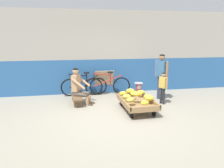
{
  "coord_description": "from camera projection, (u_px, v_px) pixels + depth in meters",
  "views": [
    {
      "loc": [
        -1.11,
        -5.07,
        2.09
      ],
      "look_at": [
        -0.09,
        0.7,
        0.75
      ],
      "focal_mm": 33.28,
      "sensor_mm": 36.0,
      "label": 1
    }
  ],
  "objects": [
    {
      "name": "banana_pile",
      "position": [
        136.0,
        95.0,
        5.91
      ],
      "size": [
        0.89,
        1.4,
        0.26
      ],
      "color": "yellow",
      "rests_on": "banana_cart"
    },
    {
      "name": "low_bench",
      "position": [
        77.0,
        97.0,
        6.63
      ],
      "size": [
        0.4,
        1.12,
        0.27
      ],
      "color": "brown",
      "rests_on": "ground"
    },
    {
      "name": "shopping_bag",
      "position": [
        140.0,
        101.0,
        6.47
      ],
      "size": [
        0.18,
        0.12,
        0.24
      ],
      "primitive_type": "cube",
      "color": "#3370B7",
      "rests_on": "ground"
    },
    {
      "name": "customer_child",
      "position": [
        163.0,
        85.0,
        6.47
      ],
      "size": [
        0.22,
        0.28,
        1.01
      ],
      "color": "#232328",
      "rests_on": "ground"
    },
    {
      "name": "customer_adult",
      "position": [
        161.0,
        72.0,
        6.88
      ],
      "size": [
        0.34,
        0.43,
        1.53
      ],
      "color": "#38425B",
      "rests_on": "ground"
    },
    {
      "name": "vendor_seated",
      "position": [
        79.0,
        86.0,
        6.53
      ],
      "size": [
        0.74,
        0.63,
        1.14
      ],
      "color": "tan",
      "rests_on": "ground"
    },
    {
      "name": "weighing_scale",
      "position": [
        139.0,
        87.0,
        6.92
      ],
      "size": [
        0.3,
        0.3,
        0.29
      ],
      "color": "#28282D",
      "rests_on": "plastic_crate"
    },
    {
      "name": "sign_board",
      "position": [
        104.0,
        82.0,
        7.82
      ],
      "size": [
        0.7,
        0.28,
        0.87
      ],
      "color": "#C6B289",
      "rests_on": "ground"
    },
    {
      "name": "bicycle_far_left",
      "position": [
        108.0,
        85.0,
        7.59
      ],
      "size": [
        1.66,
        0.48,
        0.86
      ],
      "color": "black",
      "rests_on": "ground"
    },
    {
      "name": "banana_cart",
      "position": [
        137.0,
        103.0,
        5.95
      ],
      "size": [
        0.9,
        1.47,
        0.36
      ],
      "color": "#99754C",
      "rests_on": "ground"
    },
    {
      "name": "plastic_crate",
      "position": [
        138.0,
        96.0,
        6.99
      ],
      "size": [
        0.36,
        0.28,
        0.3
      ],
      "color": "gold",
      "rests_on": "ground"
    },
    {
      "name": "back_wall",
      "position": [
        105.0,
        52.0,
        7.75
      ],
      "size": [
        16.0,
        0.3,
        3.03
      ],
      "color": "#2D609E",
      "rests_on": "ground"
    },
    {
      "name": "bicycle_near_left",
      "position": [
        84.0,
        86.0,
        7.48
      ],
      "size": [
        1.66,
        0.48,
        0.86
      ],
      "color": "black",
      "rests_on": "ground"
    },
    {
      "name": "ground_plane",
      "position": [
        120.0,
        117.0,
        5.52
      ],
      "size": [
        80.0,
        80.0,
        0.0
      ],
      "primitive_type": "plane",
      "color": "gray"
    }
  ]
}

